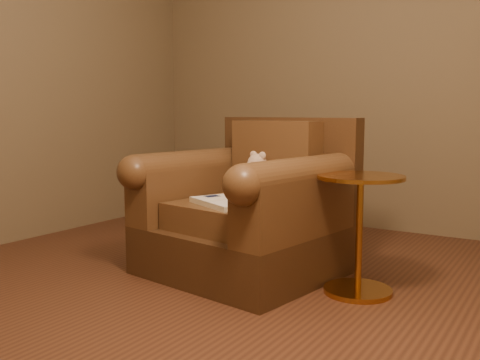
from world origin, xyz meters
The scene contains 5 objects.
floor centered at (0.00, 0.00, 0.00)m, with size 4.00×4.00×0.00m, color #56301D.
armchair centered at (-0.15, 0.43, 0.36)m, with size 1.16×1.12×0.92m.
teddy_bear centered at (-0.17, 0.52, 0.55)m, with size 0.21×0.24×0.28m.
guidebook centered at (-0.15, 0.17, 0.46)m, with size 0.46×0.39×0.03m.
side_table centered at (0.55, 0.38, 0.34)m, with size 0.45×0.45×0.63m.
Camera 1 is at (1.49, -2.27, 0.95)m, focal length 40.00 mm.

